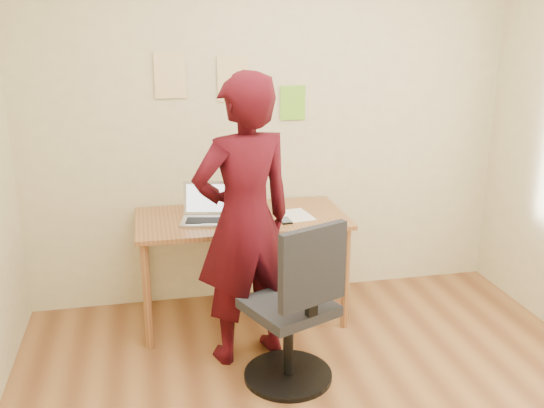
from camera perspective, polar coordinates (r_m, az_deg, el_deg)
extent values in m
cube|color=beige|center=(4.35, -0.19, 8.30)|extent=(3.50, 0.04, 2.70)
cube|color=#986034|center=(4.08, -2.91, -1.38)|extent=(1.40, 0.70, 0.03)
cylinder|color=#986034|center=(3.89, -11.69, -8.54)|extent=(0.05, 0.05, 0.71)
cylinder|color=#986034|center=(4.09, 6.95, -7.00)|extent=(0.05, 0.05, 0.71)
cylinder|color=#986034|center=(4.44, -11.80, -5.23)|extent=(0.05, 0.05, 0.71)
cylinder|color=#986034|center=(4.62, 4.57, -4.04)|extent=(0.05, 0.05, 0.71)
cube|color=#ADADB4|center=(3.97, -6.21, -1.63)|extent=(0.36, 0.28, 0.01)
cube|color=black|center=(3.97, -6.22, -1.50)|extent=(0.28, 0.17, 0.00)
cube|color=#ADADB4|center=(4.07, -6.07, 0.56)|extent=(0.33, 0.13, 0.22)
cube|color=white|center=(4.07, -6.07, 0.56)|extent=(0.29, 0.11, 0.18)
cube|color=white|center=(4.10, 2.23, -1.06)|extent=(0.23, 0.30, 0.00)
cube|color=black|center=(3.97, 1.26, -1.58)|extent=(0.07, 0.13, 0.01)
cube|color=#3F4C59|center=(3.97, 1.26, -1.51)|extent=(0.06, 0.11, 0.00)
cube|color=#EECB8E|center=(4.20, -9.58, 11.82)|extent=(0.21, 0.00, 0.30)
cube|color=#EECB8E|center=(4.24, -3.72, 11.64)|extent=(0.21, 0.00, 0.30)
cube|color=#7AD02E|center=(4.34, 1.97, 9.49)|extent=(0.18, 0.00, 0.24)
cube|color=black|center=(3.47, 1.57, -9.65)|extent=(0.57, 0.57, 0.06)
cube|color=black|center=(3.19, 3.87, -5.91)|extent=(0.40, 0.21, 0.44)
cube|color=black|center=(3.28, 3.73, -9.47)|extent=(0.07, 0.06, 0.12)
cylinder|color=black|center=(3.58, 1.54, -13.05)|extent=(0.06, 0.06, 0.44)
cylinder|color=black|center=(3.69, 1.52, -15.78)|extent=(0.52, 0.52, 0.03)
imported|color=#39070E|center=(3.55, -2.60, -1.67)|extent=(0.73, 0.59, 1.75)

